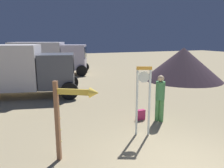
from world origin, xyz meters
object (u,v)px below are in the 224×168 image
(backpack, at_px, (141,115))
(dome_tent, at_px, (183,64))
(standing_clock, at_px, (143,94))
(arrow_sign, at_px, (72,108))
(box_truck_far, at_px, (48,56))
(box_truck_near, at_px, (8,69))
(person_near_clock, at_px, (160,96))

(backpack, relative_size, dome_tent, 0.07)
(standing_clock, bearing_deg, arrow_sign, -163.85)
(standing_clock, xyz_separation_m, arrow_sign, (-2.40, -0.70, 0.08))
(backpack, bearing_deg, arrow_sign, -148.08)
(backpack, height_order, dome_tent, dome_tent)
(arrow_sign, bearing_deg, dome_tent, 38.17)
(backpack, xyz_separation_m, box_truck_far, (-2.09, 12.44, 1.35))
(box_truck_near, bearing_deg, dome_tent, 1.94)
(backpack, relative_size, box_truck_far, 0.06)
(standing_clock, bearing_deg, person_near_clock, 33.52)
(box_truck_far, height_order, dome_tent, box_truck_far)
(backpack, relative_size, box_truck_near, 0.06)
(person_near_clock, height_order, backpack, person_near_clock)
(standing_clock, height_order, box_truck_far, box_truck_far)
(standing_clock, height_order, arrow_sign, standing_clock)
(arrow_sign, relative_size, dome_tent, 0.36)
(box_truck_far, bearing_deg, arrow_sign, -93.69)
(backpack, bearing_deg, dome_tent, 40.58)
(standing_clock, relative_size, dome_tent, 0.39)
(box_truck_far, bearing_deg, standing_clock, -83.80)
(person_near_clock, distance_m, dome_tent, 9.04)
(dome_tent, bearing_deg, box_truck_near, -178.06)
(arrow_sign, bearing_deg, backpack, 31.92)
(backpack, distance_m, dome_tent, 9.24)
(dome_tent, bearing_deg, arrow_sign, -141.83)
(standing_clock, distance_m, person_near_clock, 1.46)
(standing_clock, xyz_separation_m, box_truck_far, (-1.48, 13.62, 0.19))
(person_near_clock, xyz_separation_m, box_truck_far, (-2.66, 12.84, 0.56))
(box_truck_near, relative_size, dome_tent, 1.21)
(standing_clock, relative_size, box_truck_far, 0.33)
(box_truck_near, bearing_deg, standing_clock, -58.05)
(standing_clock, height_order, backpack, standing_clock)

